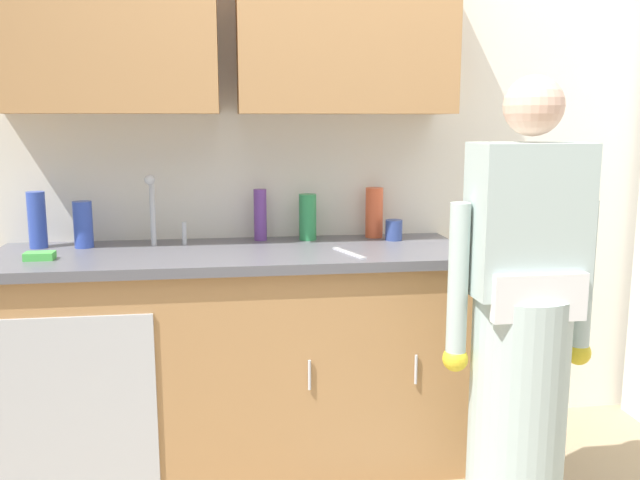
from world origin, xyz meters
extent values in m
cube|color=silver|center=(0.00, 1.05, 1.35)|extent=(4.80, 0.10, 2.70)
cube|color=#B27F4C|center=(-1.04, 0.83, 1.85)|extent=(0.91, 0.34, 0.70)
cube|color=#B27F4C|center=(-0.05, 0.83, 1.85)|extent=(0.91, 0.34, 0.70)
cube|color=#B27F4C|center=(-0.55, 0.70, 0.45)|extent=(1.90, 0.60, 0.90)
cube|color=#B7BABF|center=(-1.15, 0.39, 0.41)|extent=(0.60, 0.01, 0.72)
cylinder|color=silver|center=(-0.27, 0.39, 0.50)|extent=(0.01, 0.01, 0.12)
cylinder|color=silver|center=(0.16, 0.39, 0.50)|extent=(0.01, 0.01, 0.12)
cube|color=#595960|center=(-0.55, 0.70, 0.92)|extent=(1.96, 0.66, 0.04)
cube|color=#B7BABF|center=(-0.84, 0.70, 0.92)|extent=(0.50, 0.36, 0.03)
cylinder|color=#B7BABF|center=(-0.88, 0.85, 1.09)|extent=(0.02, 0.02, 0.30)
sphere|color=#B7BABF|center=(-0.88, 0.79, 1.23)|extent=(0.04, 0.04, 0.04)
cylinder|color=#B7BABF|center=(-0.75, 0.85, 0.99)|extent=(0.02, 0.02, 0.10)
cylinder|color=#B2C6C1|center=(0.44, 0.06, 0.44)|extent=(0.34, 0.34, 0.88)
cube|color=#B2C6C1|center=(0.44, 0.06, 1.14)|extent=(0.38, 0.22, 0.52)
sphere|color=beige|center=(0.44, 0.06, 1.52)|extent=(0.20, 0.20, 0.20)
cube|color=white|center=(0.44, -0.06, 0.90)|extent=(0.32, 0.04, 0.16)
cylinder|color=#B2C6C1|center=(0.21, 0.08, 0.93)|extent=(0.07, 0.07, 0.55)
sphere|color=yellow|center=(0.21, 0.08, 0.65)|extent=(0.09, 0.09, 0.09)
cylinder|color=#B2C6C1|center=(0.67, 0.08, 0.93)|extent=(0.07, 0.07, 0.55)
sphere|color=yellow|center=(0.67, 0.08, 0.65)|extent=(0.09, 0.09, 0.09)
cylinder|color=#2D8C4C|center=(-0.21, 0.90, 1.04)|extent=(0.08, 0.08, 0.21)
cylinder|color=#334CB2|center=(-1.17, 0.85, 1.04)|extent=(0.08, 0.08, 0.20)
cylinder|color=#66388C|center=(-0.42, 0.92, 1.06)|extent=(0.06, 0.06, 0.23)
cylinder|color=#E05933|center=(0.10, 0.93, 1.05)|extent=(0.08, 0.08, 0.23)
cylinder|color=#334CB2|center=(-1.36, 0.86, 1.06)|extent=(0.07, 0.07, 0.24)
cylinder|color=#33478C|center=(0.18, 0.84, 0.99)|extent=(0.08, 0.08, 0.09)
cube|color=silver|center=(-0.08, 0.55, 0.94)|extent=(0.10, 0.23, 0.01)
cube|color=#4CBF4C|center=(-1.29, 0.60, 0.96)|extent=(0.11, 0.07, 0.03)
camera|label=1|loc=(-0.57, -2.08, 1.47)|focal=37.85mm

